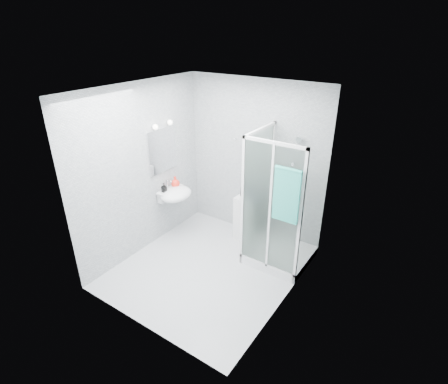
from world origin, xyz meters
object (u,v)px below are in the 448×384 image
Objects in this scene: wall_basin at (175,194)px; storage_cabinet at (246,218)px; shower_enclosure at (274,234)px; shampoo_bottle_a at (243,190)px; shampoo_bottle_b at (251,192)px; soap_dispenser_orange at (175,182)px; hand_towel at (287,194)px; soap_dispenser_black at (164,188)px.

storage_cabinet is (1.00, 0.61, -0.42)m from wall_basin.
shower_enclosure is 2.63× the size of storage_cabinet.
shampoo_bottle_a is 1.01× the size of shampoo_bottle_b.
shower_enclosure reaches higher than storage_cabinet.
shower_enclosure is 8.23× the size of shampoo_bottle_a.
storage_cabinet is at bearing 31.11° from wall_basin.
shampoo_bottle_a is 1.12m from soap_dispenser_orange.
shampoo_bottle_b is (0.13, 0.01, -0.00)m from shampoo_bottle_a.
hand_towel is at bearing -33.52° from shampoo_bottle_a.
shampoo_bottle_a reaches higher than shampoo_bottle_b.
hand_towel reaches higher than wall_basin.
shampoo_bottle_b is at bearing 153.15° from shower_enclosure.
hand_towel is 3.05× the size of shampoo_bottle_a.
storage_cabinet is 3.17× the size of shampoo_bottle_b.
shampoo_bottle_a is at bearing -175.04° from shampoo_bottle_b.
wall_basin reaches higher than shampoo_bottle_a.
shower_enclosure is 1.81m from soap_dispenser_orange.
storage_cabinet is 1.31m from soap_dispenser_orange.
shower_enclosure is at bearing 10.81° from wall_basin.
shower_enclosure is 8.33× the size of shampoo_bottle_b.
soap_dispenser_black is (-1.74, -0.46, 0.49)m from shower_enclosure.
shower_enclosure is 0.72m from storage_cabinet.
storage_cabinet is at bearing -174.05° from shampoo_bottle_b.
soap_dispenser_orange is (-1.72, -0.21, 0.51)m from shower_enclosure.
shampoo_bottle_b is 1.38m from soap_dispenser_black.
shampoo_bottle_b is (1.07, 0.61, 0.08)m from wall_basin.
hand_towel is (0.32, -0.40, 0.92)m from shower_enclosure.
storage_cabinet is at bearing 3.97° from shampoo_bottle_a.
soap_dispenser_black reaches higher than shampoo_bottle_b.
soap_dispenser_black is at bearing -178.47° from hand_towel.
shampoo_bottle_a is (-0.07, -0.00, 0.50)m from storage_cabinet.
soap_dispenser_black is (-1.09, -0.75, 0.56)m from storage_cabinet.
soap_dispenser_orange reaches higher than wall_basin.
hand_towel reaches higher than soap_dispenser_orange.
storage_cabinet is 0.51m from shampoo_bottle_b.
soap_dispenser_orange is 0.25m from soap_dispenser_black.
soap_dispenser_black is (-1.16, -0.75, 0.06)m from shampoo_bottle_b.
shower_enclosure is at bearing 128.30° from hand_towel.
shampoo_bottle_a is (0.94, 0.60, 0.09)m from wall_basin.
soap_dispenser_orange is 1.22× the size of soap_dispenser_black.
hand_towel is at bearing -30.31° from storage_cabinet.
shampoo_bottle_a is (-0.72, 0.28, 0.44)m from shower_enclosure.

